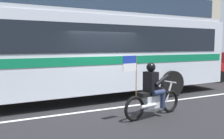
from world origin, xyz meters
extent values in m
plane|color=black|center=(0.00, 0.00, 0.00)|extent=(60.00, 60.00, 0.00)
cube|color=#B7B2A8|center=(0.00, 5.10, 0.07)|extent=(28.00, 3.80, 0.15)
cube|color=silver|center=(0.00, -0.60, 0.00)|extent=(26.60, 0.14, 0.01)
cube|color=silver|center=(-0.62, 1.20, 1.73)|extent=(13.13, 3.00, 2.70)
cube|color=black|center=(-0.62, 1.20, 2.28)|extent=(12.09, 3.01, 0.96)
cube|color=#0F7247|center=(-0.62, 1.20, 1.53)|extent=(12.87, 3.02, 0.28)
cube|color=#ADB1BA|center=(-0.62, 1.20, 3.14)|extent=(12.86, 2.87, 0.16)
cylinder|color=black|center=(2.97, 0.02, 0.52)|extent=(1.04, 0.30, 1.04)
torus|color=black|center=(1.38, -1.81, 0.34)|extent=(0.70, 0.21, 0.69)
torus|color=black|center=(-0.05, -2.06, 0.34)|extent=(0.70, 0.21, 0.69)
cube|color=silver|center=(0.61, -1.94, 0.44)|extent=(0.68, 0.39, 0.36)
ellipsoid|color=black|center=(0.86, -1.90, 0.72)|extent=(0.52, 0.36, 0.24)
cube|color=black|center=(0.41, -1.98, 0.69)|extent=(0.60, 0.35, 0.12)
cylinder|color=silver|center=(1.32, -1.82, 0.65)|extent=(0.28, 0.10, 0.58)
cylinder|color=silver|center=(1.24, -1.83, 0.96)|extent=(0.15, 0.64, 0.04)
cylinder|color=silver|center=(0.34, -2.15, 0.39)|extent=(0.56, 0.18, 0.09)
cube|color=black|center=(0.54, -1.95, 1.02)|extent=(0.34, 0.40, 0.56)
sphere|color=black|center=(0.54, -1.95, 1.44)|extent=(0.26, 0.26, 0.26)
cylinder|color=#232D4C|center=(0.65, -1.75, 0.72)|extent=(0.44, 0.22, 0.15)
cylinder|color=#232D4C|center=(0.83, -1.72, 0.48)|extent=(0.13, 0.13, 0.46)
cylinder|color=#232D4C|center=(0.71, -2.11, 0.72)|extent=(0.44, 0.22, 0.15)
cylinder|color=#232D4C|center=(0.89, -2.08, 0.48)|extent=(0.13, 0.13, 0.46)
cylinder|color=black|center=(0.75, -1.72, 1.06)|extent=(0.53, 0.20, 0.32)
cylinder|color=black|center=(0.81, -2.11, 1.06)|extent=(0.53, 0.20, 0.32)
cylinder|color=olive|center=(0.00, -2.05, 1.15)|extent=(0.02, 0.02, 1.25)
cube|color=#1933A5|center=(-0.23, -2.09, 1.68)|extent=(0.44, 0.10, 0.20)
cube|color=white|center=(-0.23, -2.09, 1.47)|extent=(0.44, 0.10, 0.20)
cube|color=#560E0E|center=(9.10, 2.60, 1.34)|extent=(2.49, 1.59, 0.60)
cylinder|color=black|center=(7.86, 1.75, 0.32)|extent=(0.64, 0.22, 0.64)
cylinder|color=gold|center=(4.53, 3.71, 0.44)|extent=(0.22, 0.22, 0.58)
sphere|color=gold|center=(4.53, 3.71, 0.80)|extent=(0.20, 0.20, 0.20)
cylinder|color=gold|center=(4.53, 3.57, 0.47)|extent=(0.09, 0.10, 0.09)
camera|label=1|loc=(-3.47, -7.54, 2.04)|focal=39.01mm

